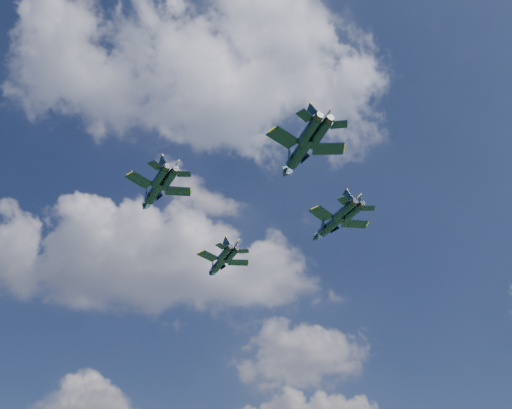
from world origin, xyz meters
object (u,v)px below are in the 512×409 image
object	(u,v)px
jet_left	(154,193)
jet_right	(331,225)
jet_slot	(299,153)
jet_lead	(219,264)

from	to	relation	value
jet_left	jet_right	size ratio (longest dim) A/B	0.87
jet_left	jet_slot	xyz separation A→B (m)	(23.01, -8.98, 2.08)
jet_lead	jet_slot	distance (m)	36.24
jet_lead	jet_slot	size ratio (longest dim) A/B	0.85
jet_lead	jet_right	distance (m)	24.09
jet_right	jet_slot	size ratio (longest dim) A/B	0.98
jet_left	jet_slot	bearing A→B (deg)	-46.26
jet_left	jet_right	distance (m)	35.05
jet_left	jet_slot	size ratio (longest dim) A/B	0.86
jet_lead	jet_left	size ratio (longest dim) A/B	0.99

